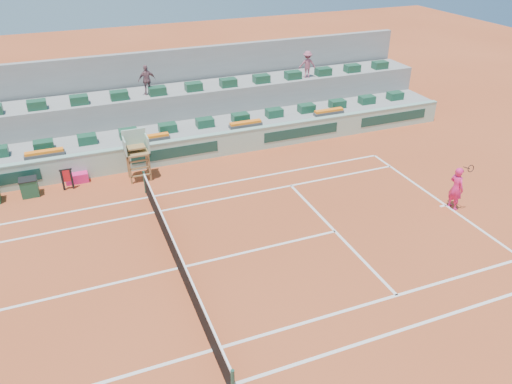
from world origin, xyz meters
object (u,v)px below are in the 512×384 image
at_px(umpire_chair, 136,149).
at_px(drink_cooler_a, 29,187).
at_px(tennis_player, 456,188).
at_px(player_bag, 77,178).

xyz_separation_m(umpire_chair, drink_cooler_a, (-4.84, 0.12, -1.12)).
height_order(drink_cooler_a, tennis_player, tennis_player).
distance_m(player_bag, tennis_player, 17.04).
relative_size(player_bag, umpire_chair, 0.43).
bearing_deg(umpire_chair, player_bag, 167.01).
xyz_separation_m(player_bag, drink_cooler_a, (-2.03, -0.53, 0.19)).
bearing_deg(player_bag, tennis_player, -29.53).
distance_m(drink_cooler_a, tennis_player, 18.60).
height_order(umpire_chair, drink_cooler_a, umpire_chair).
relative_size(player_bag, drink_cooler_a, 1.22).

